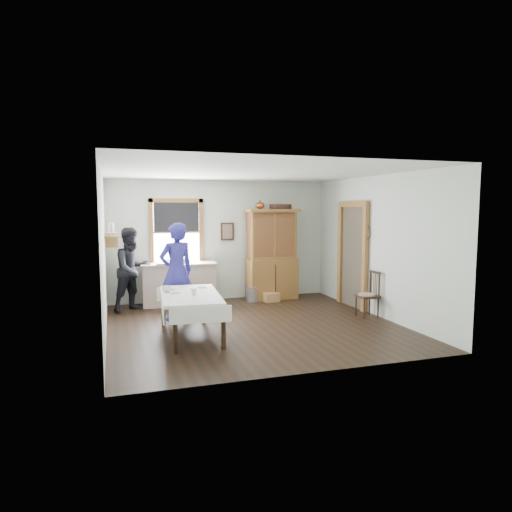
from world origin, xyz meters
name	(u,v)px	position (x,y,z in m)	size (l,w,h in m)	color
room	(253,250)	(0.00, 0.00, 1.35)	(5.01, 5.01, 2.70)	black
window	(177,228)	(-1.00, 2.46, 1.63)	(1.18, 0.07, 1.48)	white
doorway	(353,252)	(2.46, 0.85, 1.16)	(0.09, 1.14, 2.22)	#413A2E
wall_shelf	(111,235)	(-2.37, 1.54, 1.57)	(0.24, 1.00, 0.44)	olive
framed_picture	(227,231)	(0.15, 2.46, 1.55)	(0.30, 0.04, 0.40)	black
rug_beater	(367,226)	(2.45, 0.30, 1.72)	(0.27, 0.27, 0.01)	black
work_counter	(179,284)	(-1.01, 2.13, 0.45)	(1.59, 0.60, 0.91)	tan
china_hutch	(272,254)	(1.12, 2.17, 1.03)	(1.21, 0.57, 2.05)	olive
dining_table	(191,315)	(-1.19, -0.42, 0.35)	(0.93, 1.77, 0.71)	white
spindle_chair	(367,294)	(2.26, -0.07, 0.44)	(0.41, 0.41, 0.88)	black
pail	(252,295)	(0.59, 1.99, 0.15)	(0.27, 0.27, 0.29)	gray
wicker_basket	(271,297)	(0.99, 1.82, 0.10)	(0.33, 0.23, 0.19)	#A5794A
woman_blue	(176,275)	(-1.24, 0.81, 0.84)	(0.61, 0.40, 1.68)	navy
figure_dark	(132,272)	(-1.99, 1.83, 0.79)	(0.76, 0.59, 1.57)	black
table_cup_a	(166,289)	(-1.55, -0.15, 0.76)	(0.13, 0.13, 0.11)	white
table_cup_b	(194,292)	(-1.15, -0.54, 0.76)	(0.11, 0.11, 0.10)	white
table_bowl	(170,290)	(-1.48, -0.07, 0.73)	(0.20, 0.20, 0.05)	white
counter_book	(156,264)	(-1.49, 1.99, 0.92)	(0.17, 0.22, 0.02)	brown
counter_bowl	(167,261)	(-1.24, 2.22, 0.94)	(0.21, 0.21, 0.07)	white
shelf_bowl	(111,233)	(-2.37, 1.55, 1.60)	(0.22, 0.22, 0.05)	white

